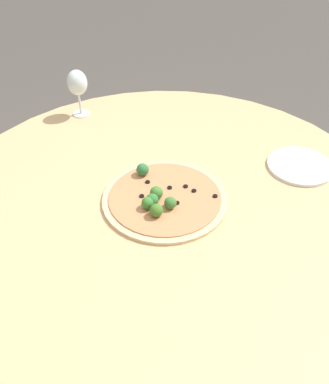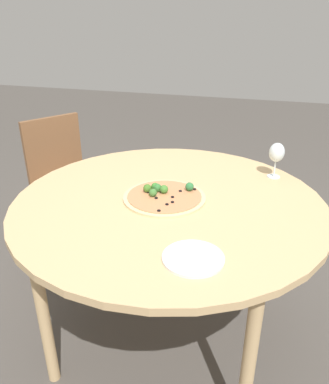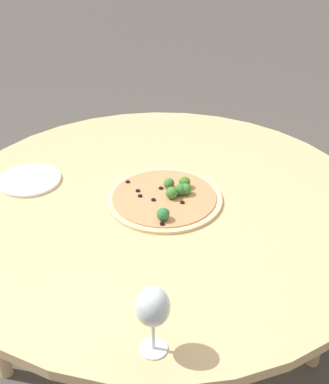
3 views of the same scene
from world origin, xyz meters
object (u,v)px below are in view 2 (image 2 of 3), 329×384
(pizza, at_px, (164,196))
(wine_glass, at_px, (277,153))
(chair, at_px, (65,183))
(plate_near, at_px, (193,258))

(pizza, height_order, wine_glass, wine_glass)
(chair, xyz_separation_m, plate_near, (-1.05, 0.96, 0.28))
(chair, bearing_deg, plate_near, -99.17)
(chair, xyz_separation_m, pizza, (-0.83, 0.55, 0.28))
(plate_near, bearing_deg, pizza, -61.64)
(chair, height_order, plate_near, chair)
(pizza, xyz_separation_m, plate_near, (-0.22, 0.40, -0.01))
(wine_glass, bearing_deg, chair, -8.05)
(chair, relative_size, pizza, 2.52)
(plate_near, bearing_deg, chair, -42.28)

